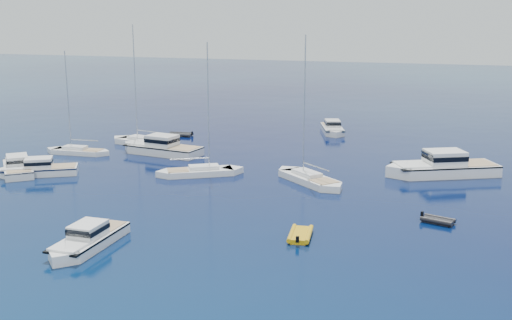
{
  "coord_description": "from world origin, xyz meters",
  "views": [
    {
      "loc": [
        18.42,
        -32.94,
        16.64
      ],
      "look_at": [
        -1.66,
        25.77,
        2.2
      ],
      "focal_mm": 43.38,
      "sensor_mm": 36.0,
      "label": 1
    }
  ],
  "objects": [
    {
      "name": "ground",
      "position": [
        0.0,
        0.0,
        0.0
      ],
      "size": [
        400.0,
        400.0,
        0.0
      ],
      "primitive_type": "plane",
      "color": "navy",
      "rests_on": "ground"
    },
    {
      "name": "motor_cruiser_near",
      "position": [
        -7.27,
        3.72,
        0.0
      ],
      "size": [
        2.86,
        8.88,
        2.32
      ],
      "primitive_type": null,
      "rotation": [
        0.0,
        0.0,
        3.16
      ],
      "color": "white",
      "rests_on": "ground"
    },
    {
      "name": "motor_cruiser_left",
      "position": [
        -24.66,
        20.41,
        0.0
      ],
      "size": [
        9.32,
        7.1,
        2.41
      ],
      "primitive_type": null,
      "rotation": [
        0.0,
        0.0,
        2.11
      ],
      "color": "white",
      "rests_on": "ground"
    },
    {
      "name": "motor_cruiser_centre",
      "position": [
        -17.0,
        34.13,
        0.0
      ],
      "size": [
        11.98,
        5.1,
        3.05
      ],
      "primitive_type": null,
      "rotation": [
        0.0,
        0.0,
        1.43
      ],
      "color": "silver",
      "rests_on": "ground"
    },
    {
      "name": "motor_cruiser_far_l",
      "position": [
        -27.52,
        20.73,
        0.0
      ],
      "size": [
        8.44,
        8.92,
        2.47
      ],
      "primitive_type": null,
      "rotation": [
        0.0,
        0.0,
        0.73
      ],
      "color": "silver",
      "rests_on": "ground"
    },
    {
      "name": "motor_cruiser_distant",
      "position": [
        16.46,
        34.4,
        0.0
      ],
      "size": [
        13.48,
        9.56,
        3.44
      ],
      "primitive_type": null,
      "rotation": [
        0.0,
        0.0,
        2.05
      ],
      "color": "white",
      "rests_on": "ground"
    },
    {
      "name": "motor_cruiser_horizon",
      "position": [
        0.16,
        55.18,
        0.0
      ],
      "size": [
        5.6,
        9.45,
        2.37
      ],
      "primitive_type": null,
      "rotation": [
        0.0,
        0.0,
        3.48
      ],
      "color": "silver",
      "rests_on": "ground"
    },
    {
      "name": "sailboat_mid_r",
      "position": [
        3.72,
        26.92,
        0.0
      ],
      "size": [
        9.82,
        8.85,
        15.46
      ],
      "primitive_type": null,
      "rotation": [
        0.0,
        0.0,
        0.87
      ],
      "color": "white",
      "rests_on": "ground"
    },
    {
      "name": "sailboat_mid_l",
      "position": [
        -26.75,
        30.76,
        0.0
      ],
      "size": [
        9.07,
        3.03,
        13.1
      ],
      "primitive_type": null,
      "rotation": [
        0.0,
        0.0,
        1.65
      ],
      "color": "white",
      "rests_on": "ground"
    },
    {
      "name": "sailboat_centre",
      "position": [
        -8.1,
        26.04,
        0.0
      ],
      "size": [
        9.83,
        7.38,
        14.62
      ],
      "primitive_type": null,
      "rotation": [
        0.0,
        0.0,
        5.26
      ],
      "color": "white",
      "rests_on": "ground"
    },
    {
      "name": "sailboat_far_l",
      "position": [
        -21.62,
        38.21,
        0.0
      ],
      "size": [
        11.41,
        5.17,
        16.25
      ],
      "primitive_type": null,
      "rotation": [
        0.0,
        0.0,
        1.35
      ],
      "color": "silver",
      "rests_on": "ground"
    },
    {
      "name": "tender_yellow",
      "position": [
        7.06,
        10.86,
        0.0
      ],
      "size": [
        2.55,
        3.98,
        0.95
      ],
      "primitive_type": null,
      "rotation": [
        0.0,
        0.0,
        0.14
      ],
      "color": "#D7A00C",
      "rests_on": "ground"
    },
    {
      "name": "tender_grey_near",
      "position": [
        16.94,
        17.83,
        0.0
      ],
      "size": [
        3.09,
        2.31,
        0.95
      ],
      "primitive_type": null,
      "rotation": [
        0.0,
        0.0,
        4.42
      ],
      "color": "black",
      "rests_on": "ground"
    },
    {
      "name": "tender_grey_far",
      "position": [
        -19.9,
        45.55,
        0.0
      ],
      "size": [
        3.84,
        2.29,
        0.95
      ],
      "primitive_type": null,
      "rotation": [
        0.0,
        0.0,
        1.64
      ],
      "color": "black",
      "rests_on": "ground"
    }
  ]
}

